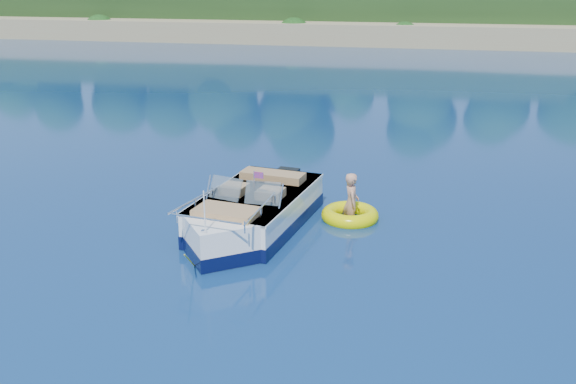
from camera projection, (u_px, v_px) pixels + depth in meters
name	position (u px, v px, depth m)	size (l,w,h in m)	color
ground	(283.00, 238.00, 12.81)	(160.00, 160.00, 0.00)	#0A204C
shoreline	(407.00, 10.00, 71.43)	(170.00, 59.00, 6.00)	tan
motorboat	(250.00, 216.00, 13.03)	(2.29, 5.05, 1.69)	white
tow_tube	(350.00, 215.00, 13.75)	(1.31, 1.31, 0.33)	#EDE900
boy	(350.00, 220.00, 13.73)	(0.51, 0.33, 1.40)	tan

